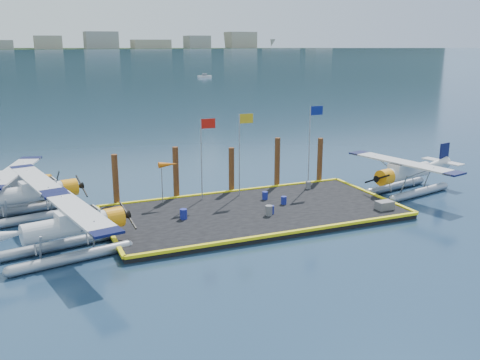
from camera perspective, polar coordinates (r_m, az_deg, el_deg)
The scene contains 24 objects.
ground at distance 37.42m, azimuth 1.48°, elevation -3.79°, with size 4000.00×4000.00×0.00m, color #182C48.
dock at distance 37.36m, azimuth 1.49°, elevation -3.50°, with size 20.00×10.00×0.40m, color black.
dock_bumpers at distance 37.27m, azimuth 1.49°, elevation -3.08°, with size 20.25×10.25×0.18m, color yellow, non-canonical shape.
far_backdrop at distance 1788.08m, azimuth -15.11°, elevation 14.00°, with size 3050.00×2050.00×810.00m.
seaplane_a at distance 31.64m, azimuth -17.58°, elevation -5.00°, with size 9.29×10.11×3.58m.
seaplane_b at distance 39.22m, azimuth -21.25°, elevation -1.57°, with size 9.27×10.10×3.57m.
seaplane_c at distance 42.63m, azimuth -23.43°, elevation -0.56°, with size 9.27×9.93×3.55m.
seaplane_d at distance 44.26m, azimuth 17.22°, elevation 0.53°, with size 9.24×10.02×3.55m.
drum_0 at distance 35.52m, azimuth -6.05°, elevation -3.63°, with size 0.48×0.48×0.68m, color navy.
drum_1 at distance 36.11m, azimuth 3.10°, elevation -3.26°, with size 0.48×0.48×0.68m, color #5D5C62.
drum_2 at distance 38.66m, azimuth 4.69°, elevation -2.17°, with size 0.40×0.40×0.57m, color navy.
drum_3 at distance 36.46m, azimuth 3.35°, elevation -3.18°, with size 0.40×0.40×0.57m, color navy.
drum_4 at distance 42.89m, azimuth 7.28°, elevation -0.54°, with size 0.42×0.42×0.59m, color #5D5C62.
drum_5 at distance 39.73m, azimuth 2.68°, elevation -1.66°, with size 0.41×0.41×0.58m, color navy.
crate at distance 38.69m, azimuth 15.16°, elevation -2.61°, with size 1.17×0.78×0.59m, color #5D5C62.
flagpole_red at distance 38.91m, azimuth -3.87°, elevation 3.59°, with size 1.14×0.08×6.00m.
flagpole_yellow at distance 39.95m, azimuth 0.20°, elevation 4.08°, with size 1.14×0.08×6.20m.
flagpole_blue at distance 42.58m, azimuth 7.67°, elevation 4.84°, with size 1.14×0.08×6.50m.
windsock at distance 38.38m, azimuth -7.70°, elevation 1.55°, with size 1.40×0.44×3.12m.
piling_0 at distance 39.48m, azimuth -13.12°, elevation -0.17°, with size 0.44×0.44×4.00m, color #412212.
piling_1 at distance 40.40m, azimuth -6.85°, elevation 0.59°, with size 0.44×0.44×4.20m, color #412212.
piling_2 at distance 41.86m, azimuth -0.91°, elevation 0.91°, with size 0.44×0.44×3.80m, color #412212.
piling_3 at distance 43.42m, azimuth 3.99°, elevation 1.71°, with size 0.44×0.44×4.30m, color #412212.
piling_4 at distance 45.36m, azimuth 8.51°, elevation 1.95°, with size 0.44×0.44×4.00m, color #412212.
Camera 1 is at (-14.67, -32.35, 11.78)m, focal length 40.00 mm.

